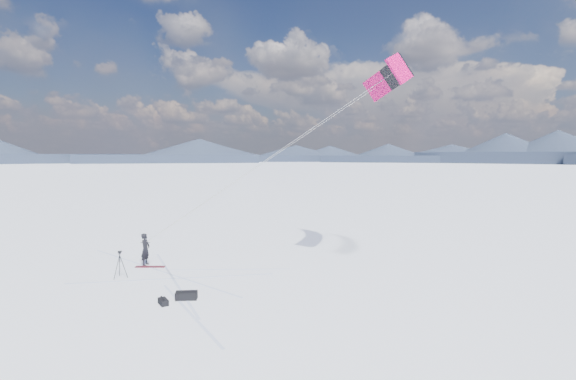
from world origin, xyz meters
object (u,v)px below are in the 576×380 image
(snowkiter, at_px, (146,265))
(gear_bag_a, at_px, (186,295))
(snowboard, at_px, (150,267))
(tripod, at_px, (120,260))
(gear_bag_b, at_px, (163,302))

(snowkiter, height_order, gear_bag_a, snowkiter)
(snowkiter, xyz_separation_m, snowboard, (0.51, -0.30, 0.02))
(snowkiter, xyz_separation_m, tripod, (0.32, -2.49, 0.91))
(tripod, distance_m, gear_bag_b, 5.16)
(tripod, bearing_deg, snowboard, 68.60)
(tripod, bearing_deg, snowkiter, 81.00)
(gear_bag_a, xyz_separation_m, gear_bag_b, (-0.60, -0.85, -0.06))
(gear_bag_b, bearing_deg, gear_bag_a, 94.49)
(snowkiter, height_order, tripod, tripod)
(snowboard, xyz_separation_m, gear_bag_b, (4.20, -4.79, 0.10))
(snowboard, relative_size, gear_bag_a, 1.61)
(tripod, height_order, gear_bag_b, tripod)
(gear_bag_b, bearing_deg, tripod, -171.09)
(gear_bag_a, bearing_deg, tripod, 137.97)
(snowkiter, height_order, snowboard, snowkiter)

